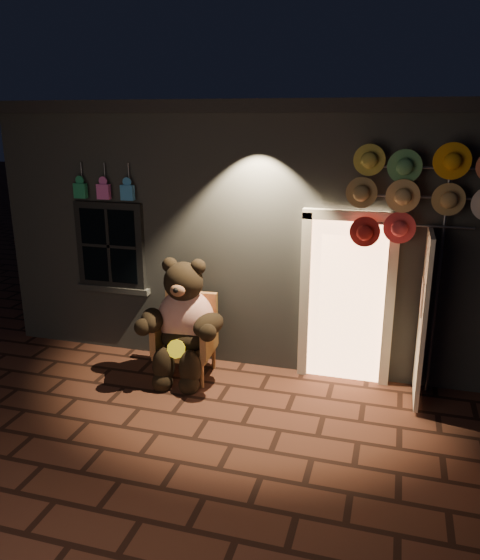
% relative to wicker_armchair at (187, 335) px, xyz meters
% --- Properties ---
extents(ground, '(60.00, 60.00, 0.00)m').
position_rel_wicker_armchair_xyz_m(ground, '(0.62, -1.03, -0.53)').
color(ground, '#4D291D').
rests_on(ground, ground).
extents(shop_building, '(7.30, 5.95, 3.51)m').
position_rel_wicker_armchair_xyz_m(shop_building, '(0.63, 2.96, 1.21)').
color(shop_building, slate).
rests_on(shop_building, ground).
extents(wicker_armchair, '(0.77, 0.70, 1.06)m').
position_rel_wicker_armchair_xyz_m(wicker_armchair, '(0.00, 0.00, 0.00)').
color(wicker_armchair, '#B36C45').
rests_on(wicker_armchair, ground).
extents(teddy_bear, '(1.17, 0.93, 1.62)m').
position_rel_wicker_armchair_xyz_m(teddy_bear, '(0.01, -0.14, 0.23)').
color(teddy_bear, red).
rests_on(teddy_bear, ground).
extents(hat_rack, '(1.67, 0.22, 2.96)m').
position_rel_wicker_armchair_xyz_m(hat_rack, '(2.70, 0.25, 1.90)').
color(hat_rack, '#59595E').
rests_on(hat_rack, ground).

